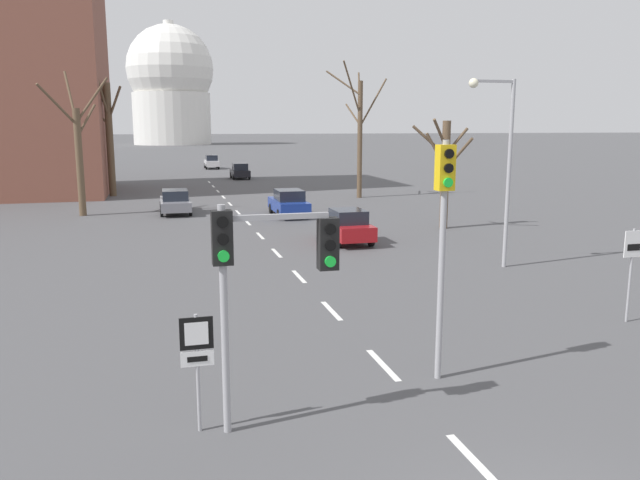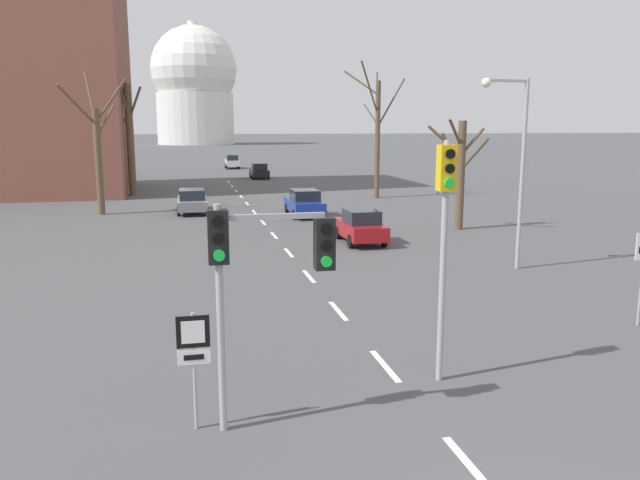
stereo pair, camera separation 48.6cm
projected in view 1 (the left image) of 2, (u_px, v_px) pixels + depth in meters
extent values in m
cube|color=silver|center=(477.00, 463.00, 10.41)|extent=(0.16, 2.00, 0.01)
cube|color=silver|center=(383.00, 365.00, 14.69)|extent=(0.16, 2.00, 0.01)
cube|color=silver|center=(332.00, 311.00, 18.98)|extent=(0.16, 2.00, 0.01)
cube|color=silver|center=(299.00, 276.00, 23.26)|extent=(0.16, 2.00, 0.01)
cube|color=silver|center=(277.00, 253.00, 27.54)|extent=(0.16, 2.00, 0.01)
cube|color=silver|center=(260.00, 236.00, 31.82)|extent=(0.16, 2.00, 0.01)
cube|color=silver|center=(248.00, 223.00, 36.10)|extent=(0.16, 2.00, 0.01)
cube|color=silver|center=(238.00, 212.00, 40.39)|extent=(0.16, 2.00, 0.01)
cube|color=silver|center=(230.00, 204.00, 44.67)|extent=(0.16, 2.00, 0.01)
cube|color=silver|center=(223.00, 197.00, 48.95)|extent=(0.16, 2.00, 0.01)
cube|color=silver|center=(218.00, 191.00, 53.23)|extent=(0.16, 2.00, 0.01)
cube|color=silver|center=(213.00, 186.00, 57.51)|extent=(0.16, 2.00, 0.01)
cube|color=silver|center=(209.00, 182.00, 61.80)|extent=(0.16, 2.00, 0.01)
cylinder|color=#9E9EA3|center=(225.00, 322.00, 11.12)|extent=(0.14, 0.14, 4.22)
cube|color=black|center=(222.00, 238.00, 10.85)|extent=(0.36, 0.28, 0.96)
cylinder|color=black|center=(223.00, 222.00, 10.63)|extent=(0.20, 0.06, 0.20)
cylinder|color=black|center=(223.00, 239.00, 10.69)|extent=(0.20, 0.06, 0.20)
cylinder|color=green|center=(224.00, 256.00, 10.74)|extent=(0.20, 0.06, 0.20)
cube|color=#9E9EA3|center=(276.00, 217.00, 11.02)|extent=(1.91, 0.10, 0.10)
cube|color=black|center=(328.00, 244.00, 11.36)|extent=(0.36, 0.28, 0.96)
cylinder|color=black|center=(330.00, 229.00, 11.14)|extent=(0.20, 0.06, 0.20)
cylinder|color=black|center=(330.00, 245.00, 11.20)|extent=(0.20, 0.06, 0.20)
cylinder|color=green|center=(330.00, 262.00, 11.25)|extent=(0.20, 0.06, 0.20)
cylinder|color=#9E9EA3|center=(442.00, 263.00, 13.47)|extent=(0.14, 0.14, 5.27)
cube|color=yellow|center=(445.00, 168.00, 13.09)|extent=(0.36, 0.28, 0.96)
cylinder|color=black|center=(449.00, 154.00, 12.88)|extent=(0.20, 0.06, 0.20)
cylinder|color=black|center=(449.00, 168.00, 12.93)|extent=(0.20, 0.06, 0.20)
cylinder|color=green|center=(448.00, 183.00, 12.98)|extent=(0.20, 0.06, 0.20)
cylinder|color=#9E9EA3|center=(198.00, 373.00, 11.33)|extent=(0.07, 0.07, 2.24)
cube|color=black|center=(196.00, 333.00, 11.17)|extent=(0.60, 0.03, 0.60)
cube|color=white|center=(196.00, 334.00, 11.16)|extent=(0.42, 0.01, 0.42)
cube|color=white|center=(197.00, 359.00, 11.26)|extent=(0.60, 0.03, 0.28)
cube|color=black|center=(197.00, 359.00, 11.24)|extent=(0.36, 0.01, 0.10)
cylinder|color=#9E9EA3|center=(630.00, 276.00, 17.68)|extent=(0.07, 0.07, 2.71)
cube|color=white|center=(634.00, 244.00, 17.50)|extent=(0.60, 0.03, 0.76)
cube|color=black|center=(634.00, 247.00, 17.50)|extent=(0.42, 0.01, 0.19)
cylinder|color=#9E9EA3|center=(509.00, 175.00, 24.21)|extent=(0.16, 0.16, 7.29)
cube|color=#9E9EA3|center=(494.00, 81.00, 23.36)|extent=(1.68, 0.10, 0.10)
sphere|color=#F2EAC6|center=(474.00, 83.00, 23.16)|extent=(0.36, 0.36, 0.36)
cube|color=slate|center=(175.00, 204.00, 39.88)|extent=(1.84, 4.59, 0.59)
cube|color=#1E232D|center=(175.00, 195.00, 39.55)|extent=(1.57, 2.21, 0.63)
cylinder|color=black|center=(161.00, 206.00, 41.08)|extent=(0.18, 0.62, 0.62)
cylinder|color=black|center=(188.00, 205.00, 41.51)|extent=(0.18, 0.62, 0.62)
cylinder|color=black|center=(162.00, 212.00, 38.36)|extent=(0.18, 0.62, 0.62)
cylinder|color=black|center=(191.00, 211.00, 38.80)|extent=(0.18, 0.62, 0.62)
cube|color=black|center=(240.00, 173.00, 65.50)|extent=(1.73, 3.81, 0.65)
cube|color=#1E232D|center=(240.00, 167.00, 65.20)|extent=(1.47, 1.83, 0.69)
cylinder|color=black|center=(231.00, 175.00, 66.48)|extent=(0.18, 0.60, 0.60)
cylinder|color=black|center=(246.00, 175.00, 66.89)|extent=(0.18, 0.60, 0.60)
cylinder|color=black|center=(234.00, 177.00, 64.23)|extent=(0.18, 0.60, 0.60)
cylinder|color=black|center=(249.00, 177.00, 64.64)|extent=(0.18, 0.60, 0.60)
cube|color=maroon|center=(347.00, 229.00, 29.91)|extent=(1.70, 3.93, 0.68)
cube|color=#1E232D|center=(348.00, 216.00, 29.61)|extent=(1.45, 1.88, 0.63)
cylinder|color=black|center=(324.00, 232.00, 30.93)|extent=(0.18, 0.64, 0.64)
cylinder|color=black|center=(355.00, 231.00, 31.33)|extent=(0.18, 0.64, 0.64)
cylinder|color=black|center=(338.00, 241.00, 28.62)|extent=(0.18, 0.64, 0.64)
cylinder|color=black|center=(371.00, 240.00, 29.01)|extent=(0.18, 0.64, 0.64)
cube|color=navy|center=(289.00, 205.00, 38.66)|extent=(1.85, 4.39, 0.69)
cube|color=#1E232D|center=(289.00, 195.00, 38.32)|extent=(1.57, 2.11, 0.65)
cylinder|color=black|center=(271.00, 209.00, 39.80)|extent=(0.18, 0.63, 0.63)
cylinder|color=black|center=(298.00, 208.00, 40.23)|extent=(0.18, 0.63, 0.63)
cylinder|color=black|center=(279.00, 214.00, 37.21)|extent=(0.18, 0.63, 0.63)
cylinder|color=black|center=(307.00, 213.00, 37.64)|extent=(0.18, 0.63, 0.63)
cube|color=silver|center=(212.00, 163.00, 80.68)|extent=(1.64, 4.23, 0.71)
cube|color=#1E232D|center=(212.00, 158.00, 80.35)|extent=(1.39, 2.03, 0.70)
cylinder|color=black|center=(205.00, 165.00, 81.81)|extent=(0.18, 0.71, 0.71)
cylinder|color=black|center=(217.00, 165.00, 82.19)|extent=(0.18, 0.71, 0.71)
cylinder|color=black|center=(206.00, 167.00, 79.31)|extent=(0.18, 0.71, 0.71)
cylinder|color=black|center=(219.00, 166.00, 79.69)|extent=(0.18, 0.71, 0.71)
cylinder|color=brown|center=(110.00, 140.00, 48.93)|extent=(0.55, 0.55, 8.81)
cylinder|color=brown|center=(114.00, 103.00, 48.26)|extent=(1.23, 0.81, 2.67)
cylinder|color=brown|center=(102.00, 93.00, 47.22)|extent=(0.78, 2.24, 3.31)
cylinder|color=brown|center=(100.00, 83.00, 49.29)|extent=(1.03, 2.97, 2.12)
cylinder|color=brown|center=(90.00, 83.00, 47.77)|extent=(2.52, 0.35, 3.71)
cylinder|color=brown|center=(82.00, 106.00, 47.69)|extent=(3.80, 0.94, 2.72)
cylinder|color=brown|center=(360.00, 140.00, 47.84)|extent=(0.38, 0.38, 8.87)
cylinder|color=brown|center=(352.00, 88.00, 46.25)|extent=(1.87, 1.58, 3.83)
cylinder|color=brown|center=(352.00, 114.00, 48.46)|extent=(0.51, 2.29, 1.64)
cylinder|color=brown|center=(343.00, 83.00, 47.40)|extent=(2.31, 1.65, 1.91)
cylinder|color=brown|center=(360.00, 95.00, 48.25)|extent=(0.62, 2.15, 3.54)
cylinder|color=brown|center=(373.00, 103.00, 47.68)|extent=(2.25, 0.32, 3.69)
cylinder|color=brown|center=(80.00, 163.00, 38.33)|extent=(0.44, 0.44, 6.58)
cylinder|color=brown|center=(92.00, 100.00, 38.11)|extent=(2.00, 0.69, 2.78)
cylinder|color=brown|center=(70.00, 96.00, 38.35)|extent=(0.85, 1.92, 3.15)
cylinder|color=brown|center=(87.00, 119.00, 38.63)|extent=(1.09, 1.53, 1.97)
cylinder|color=brown|center=(57.00, 104.00, 36.71)|extent=(1.91, 1.83, 2.38)
cylinder|color=brown|center=(79.00, 130.00, 39.35)|extent=(0.25, 3.01, 2.02)
cylinder|color=brown|center=(445.00, 175.00, 33.62)|extent=(0.44, 0.44, 5.80)
cylinder|color=brown|center=(429.00, 141.00, 33.26)|extent=(1.86, 0.61, 1.69)
cylinder|color=brown|center=(440.00, 133.00, 32.81)|extent=(1.15, 0.75, 1.57)
cylinder|color=brown|center=(436.00, 151.00, 33.26)|extent=(1.25, 0.20, 1.93)
cylinder|color=brown|center=(459.00, 154.00, 32.87)|extent=(0.92, 1.51, 1.78)
cylinder|color=brown|center=(457.00, 141.00, 33.39)|extent=(1.28, 0.27, 1.48)
cylinder|color=silver|center=(172.00, 119.00, 181.15)|extent=(22.14, 22.14, 14.76)
sphere|color=silver|center=(170.00, 69.00, 178.59)|extent=(24.60, 24.60, 24.60)
cylinder|color=silver|center=(168.00, 28.00, 176.58)|extent=(2.95, 2.95, 4.30)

